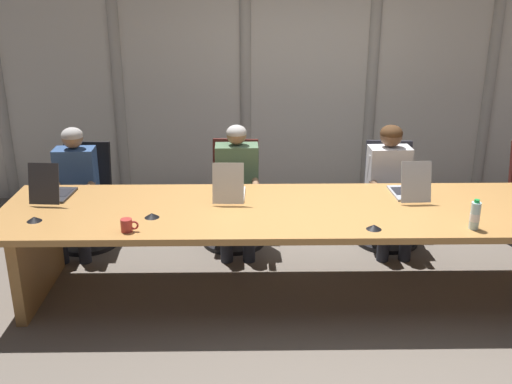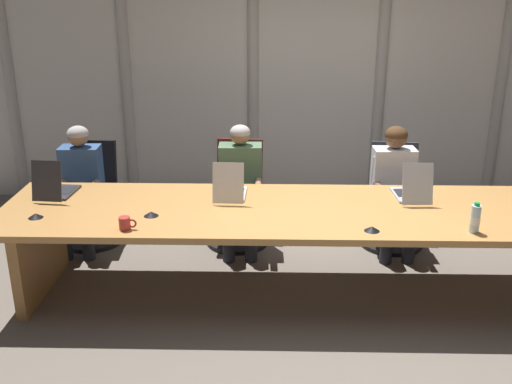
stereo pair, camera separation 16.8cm
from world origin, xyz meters
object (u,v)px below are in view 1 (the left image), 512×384
(person_left_mid, at_px, (237,182))
(person_center, at_px, (390,180))
(laptop_left_mid, at_px, (229,191))
(conference_mic_middle, at_px, (152,215))
(laptop_center, at_px, (409,189))
(office_chair_left_end, at_px, (86,207))
(coffee_mug_near, at_px, (127,225))
(water_bottle_primary, at_px, (475,216))
(office_chair_center, at_px, (388,205))
(person_left_end, at_px, (75,183))
(conference_mic_left_side, at_px, (374,227))
(laptop_left_end, at_px, (52,191))
(conference_mic_right_side, at_px, (34,219))
(office_chair_left_mid, at_px, (234,205))

(person_left_mid, bearing_deg, person_center, 88.85)
(laptop_left_mid, relative_size, conference_mic_middle, 3.83)
(person_left_mid, bearing_deg, laptop_center, 65.04)
(office_chair_left_end, bearing_deg, coffee_mug_near, 28.02)
(water_bottle_primary, height_order, coffee_mug_near, water_bottle_primary)
(laptop_center, xyz_separation_m, person_left_mid, (-1.40, 0.62, -0.14))
(office_chair_center, xyz_separation_m, person_left_end, (-2.91, -0.16, 0.29))
(office_chair_left_end, height_order, conference_mic_left_side, office_chair_left_end)
(laptop_left_end, distance_m, office_chair_left_end, 0.89)
(person_center, xyz_separation_m, conference_mic_right_side, (-2.86, -1.08, 0.09))
(water_bottle_primary, relative_size, conference_mic_middle, 2.00)
(person_left_end, xyz_separation_m, conference_mic_right_side, (0.01, -1.08, 0.10))
(coffee_mug_near, height_order, conference_mic_left_side, coffee_mug_near)
(office_chair_left_end, xyz_separation_m, conference_mic_right_side, (-0.03, -1.24, 0.39))
(office_chair_left_mid, bearing_deg, coffee_mug_near, -21.46)
(conference_mic_middle, bearing_deg, water_bottle_primary, -5.97)
(office_chair_left_end, bearing_deg, office_chair_left_mid, 92.50)
(laptop_left_mid, distance_m, office_chair_center, 1.74)
(laptop_center, distance_m, conference_mic_right_side, 2.90)
(laptop_left_mid, height_order, coffee_mug_near, laptop_left_mid)
(laptop_left_end, relative_size, office_chair_left_mid, 0.45)
(office_chair_center, height_order, person_left_mid, person_left_mid)
(person_left_mid, height_order, coffee_mug_near, person_left_mid)
(laptop_left_mid, height_order, conference_mic_left_side, laptop_left_mid)
(office_chair_left_end, distance_m, conference_mic_middle, 1.50)
(person_center, height_order, conference_mic_left_side, person_center)
(laptop_center, height_order, person_left_mid, person_left_mid)
(person_left_mid, xyz_separation_m, water_bottle_primary, (1.69, -1.27, 0.18))
(water_bottle_primary, bearing_deg, laptop_left_mid, 159.80)
(office_chair_left_mid, bearing_deg, conference_mic_middle, -21.15)
(coffee_mug_near, bearing_deg, water_bottle_primary, 0.24)
(office_chair_left_mid, bearing_deg, conference_mic_right_side, -44.06)
(office_chair_center, bearing_deg, conference_mic_left_side, -12.48)
(person_left_mid, height_order, conference_mic_right_side, person_left_mid)
(office_chair_center, height_order, person_left_end, person_left_end)
(person_left_end, bearing_deg, conference_mic_right_side, -1.67)
(laptop_left_end, height_order, laptop_left_mid, laptop_left_end)
(laptop_left_end, bearing_deg, laptop_left_mid, -85.62)
(laptop_left_mid, distance_m, conference_mic_middle, 0.69)
(laptop_center, height_order, water_bottle_primary, laptop_center)
(laptop_left_end, relative_size, coffee_mug_near, 3.42)
(water_bottle_primary, relative_size, conference_mic_right_side, 2.00)
(person_left_mid, bearing_deg, laptop_left_mid, -5.83)
(laptop_left_mid, bearing_deg, person_left_mid, -2.88)
(office_chair_center, bearing_deg, person_left_mid, -78.74)
(conference_mic_left_side, relative_size, conference_mic_middle, 1.00)
(laptop_left_mid, height_order, water_bottle_primary, laptop_left_mid)
(laptop_left_end, relative_size, conference_mic_right_side, 3.92)
(person_left_mid, bearing_deg, conference_mic_left_side, 36.77)
(conference_mic_middle, distance_m, conference_mic_right_side, 0.85)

